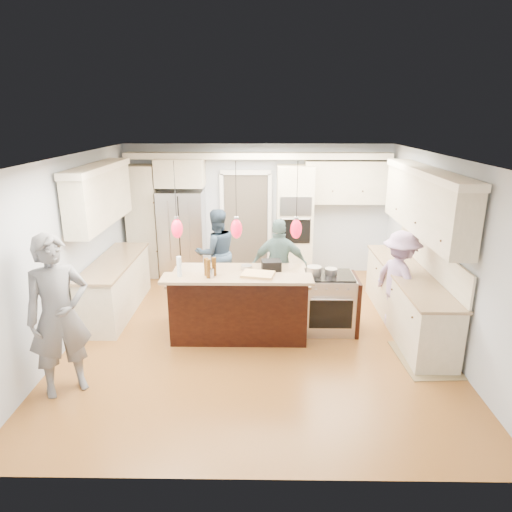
{
  "coord_description": "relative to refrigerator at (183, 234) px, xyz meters",
  "views": [
    {
      "loc": [
        0.1,
        -6.45,
        3.27
      ],
      "look_at": [
        0.0,
        0.35,
        1.15
      ],
      "focal_mm": 32.0,
      "sensor_mm": 36.0,
      "label": 1
    }
  ],
  "objects": [
    {
      "name": "room_shell",
      "position": [
        1.55,
        -2.64,
        0.92
      ],
      "size": [
        5.54,
        6.04,
        2.72
      ],
      "color": "#B2BCC6",
      "rests_on": "ground"
    },
    {
      "name": "person_range_side",
      "position": [
        3.8,
        -2.37,
        -0.11
      ],
      "size": [
        0.96,
        1.17,
        1.58
      ],
      "primitive_type": "imported",
      "rotation": [
        0.0,
        0.0,
        2.01
      ],
      "color": "#AC8DBD",
      "rests_on": "ground"
    },
    {
      "name": "beer_bottle_a",
      "position": [
        0.87,
        -3.11,
        0.35
      ],
      "size": [
        0.08,
        0.08,
        0.25
      ],
      "primitive_type": "cylinder",
      "rotation": [
        0.0,
        0.0,
        0.27
      ],
      "color": "#4E2F0E",
      "rests_on": "kitchen_island"
    },
    {
      "name": "drink_can",
      "position": [
        0.95,
        -3.2,
        0.28
      ],
      "size": [
        0.07,
        0.07,
        0.13
      ],
      "primitive_type": "cylinder",
      "rotation": [
        0.0,
        0.0,
        0.1
      ],
      "color": "#B7B7BC",
      "rests_on": "kitchen_island"
    },
    {
      "name": "kitchen_island",
      "position": [
        1.3,
        -2.57,
        -0.41
      ],
      "size": [
        2.1,
        1.46,
        1.12
      ],
      "color": "black",
      "rests_on": "ground"
    },
    {
      "name": "cutting_board",
      "position": [
        1.59,
        -3.11,
        0.24
      ],
      "size": [
        0.49,
        0.4,
        0.03
      ],
      "primitive_type": "cube",
      "rotation": [
        0.0,
        0.0,
        -0.22
      ],
      "color": "tan",
      "rests_on": "kitchen_island"
    },
    {
      "name": "pot_large",
      "position": [
        2.44,
        -2.51,
        0.09
      ],
      "size": [
        0.23,
        0.23,
        0.13
      ],
      "primitive_type": "cylinder",
      "color": "#B7B7BC",
      "rests_on": "island_range"
    },
    {
      "name": "floor_rug",
      "position": [
        3.93,
        -3.43,
        -0.89
      ],
      "size": [
        0.8,
        1.11,
        0.01
      ],
      "primitive_type": "cube",
      "rotation": [
        0.0,
        0.0,
        0.06
      ],
      "color": "#8E794D",
      "rests_on": "ground"
    },
    {
      "name": "pot_small",
      "position": [
        2.7,
        -2.48,
        0.07
      ],
      "size": [
        0.19,
        0.19,
        0.09
      ],
      "primitive_type": "cylinder",
      "color": "#B7B7BC",
      "rests_on": "island_range"
    },
    {
      "name": "ground_plane",
      "position": [
        1.55,
        -2.64,
        -0.9
      ],
      "size": [
        6.0,
        6.0,
        0.0
      ],
      "primitive_type": "plane",
      "color": "#A1632C",
      "rests_on": "ground"
    },
    {
      "name": "person_far_left",
      "position": [
        0.8,
        -1.04,
        -0.08
      ],
      "size": [
        0.97,
        0.88,
        1.64
      ],
      "primitive_type": "imported",
      "rotation": [
        0.0,
        0.0,
        3.54
      ],
      "color": "#293B50",
      "rests_on": "ground"
    },
    {
      "name": "pendant_lights",
      "position": [
        1.3,
        -3.15,
        0.9
      ],
      "size": [
        1.75,
        0.15,
        1.03
      ],
      "color": "black",
      "rests_on": "ground"
    },
    {
      "name": "island_range",
      "position": [
        2.71,
        -2.49,
        -0.44
      ],
      "size": [
        0.82,
        0.71,
        0.92
      ],
      "color": "#B7B7BC",
      "rests_on": "ground"
    },
    {
      "name": "left_cabinets",
      "position": [
        -0.89,
        -1.84,
        0.16
      ],
      "size": [
        0.64,
        2.3,
        2.51
      ],
      "color": "beige",
      "rests_on": "ground"
    },
    {
      "name": "beer_bottle_b",
      "position": [
        0.91,
        -3.21,
        0.35
      ],
      "size": [
        0.08,
        0.08,
        0.26
      ],
      "primitive_type": "cylinder",
      "rotation": [
        0.0,
        0.0,
        0.18
      ],
      "color": "#4E2F0E",
      "rests_on": "kitchen_island"
    },
    {
      "name": "beer_bottle_c",
      "position": [
        0.98,
        -3.11,
        0.35
      ],
      "size": [
        0.08,
        0.08,
        0.26
      ],
      "primitive_type": "cylinder",
      "rotation": [
        0.0,
        0.0,
        -0.29
      ],
      "color": "#4E2F0E",
      "rests_on": "kitchen_island"
    },
    {
      "name": "person_bar_end",
      "position": [
        -0.75,
        -4.21,
        0.1
      ],
      "size": [
        0.87,
        0.8,
        1.99
      ],
      "primitive_type": "imported",
      "rotation": [
        0.0,
        0.0,
        0.6
      ],
      "color": "slate",
      "rests_on": "ground"
    },
    {
      "name": "refrigerator",
      "position": [
        0.0,
        0.0,
        0.0
      ],
      "size": [
        0.9,
        0.7,
        1.8
      ],
      "primitive_type": "cube",
      "color": "#B7B7BC",
      "rests_on": "ground"
    },
    {
      "name": "water_bottle",
      "position": [
        0.5,
        -3.16,
        0.36
      ],
      "size": [
        0.09,
        0.09,
        0.29
      ],
      "primitive_type": "cylinder",
      "rotation": [
        0.0,
        0.0,
        -0.37
      ],
      "color": "silver",
      "rests_on": "kitchen_island"
    },
    {
      "name": "person_far_right",
      "position": [
        1.94,
        -1.79,
        -0.09
      ],
      "size": [
        0.96,
        0.41,
        1.63
      ],
      "primitive_type": "imported",
      "rotation": [
        0.0,
        0.0,
        3.12
      ],
      "color": "slate",
      "rests_on": "ground"
    },
    {
      "name": "right_counter_run",
      "position": [
        3.99,
        -2.34,
        0.16
      ],
      "size": [
        0.64,
        3.1,
        2.51
      ],
      "color": "beige",
      "rests_on": "ground"
    },
    {
      "name": "back_upper_cabinets",
      "position": [
        0.8,
        0.12,
        0.77
      ],
      "size": [
        5.3,
        0.61,
        2.54
      ],
      "color": "beige",
      "rests_on": "ground"
    },
    {
      "name": "oven_column",
      "position": [
        2.3,
        0.03,
        0.25
      ],
      "size": [
        0.72,
        0.69,
        2.3
      ],
      "color": "beige",
      "rests_on": "ground"
    }
  ]
}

